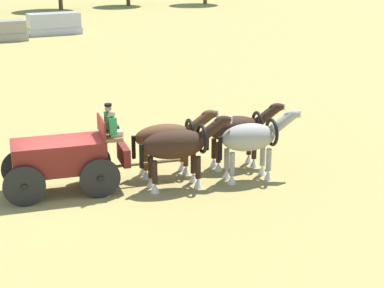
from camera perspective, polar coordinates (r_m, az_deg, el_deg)
The scene contains 7 objects.
ground_plane at distance 21.24m, azimuth -11.61°, elevation -4.26°, with size 220.00×220.00×0.00m, color #9E8C4C.
show_wagon at distance 20.84m, azimuth -11.36°, elevation -1.10°, with size 5.94×2.32×2.77m.
draft_horse_rear_near at distance 22.04m, azimuth -2.14°, elevation 0.58°, with size 3.08×1.19×2.20m.
draft_horse_rear_off at distance 20.81m, azimuth -1.25°, elevation -0.13°, with size 3.13×1.31×2.32m.
draft_horse_lead_near at distance 22.82m, azimuth 4.15°, elevation 1.26°, with size 2.99×1.21×2.25m.
draft_horse_lead_off at distance 21.65m, azimuth 5.39°, elevation 0.47°, with size 2.95×1.25×2.31m.
parked_vehicle_e at distance 58.14m, azimuth -12.23°, elevation 10.44°, with size 4.65×1.98×1.86m.
Camera 1 is at (-4.93, -19.14, 7.79)m, focal length 59.69 mm.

